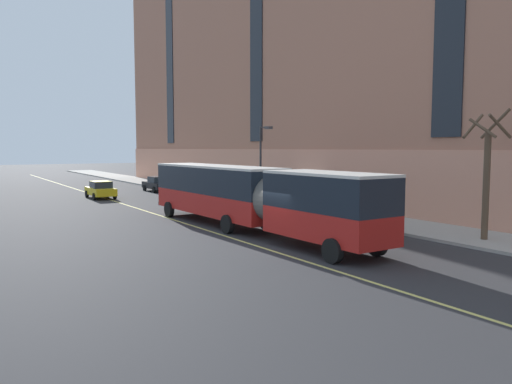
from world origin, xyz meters
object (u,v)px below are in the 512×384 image
Objects in this scene: parked_car_green_2 at (194,190)px; street_lamp at (262,156)px; parked_car_silver_1 at (261,201)px; city_bus at (248,194)px; street_tree_mid_block at (486,174)px; parked_car_black_4 at (158,184)px; taxi_cab at (101,190)px; parked_car_green_0 at (352,217)px.

street_lamp is at bearing -77.06° from parked_car_green_2.
city_bus is at bearing -127.06° from parked_car_silver_1.
parked_car_silver_1 is 15.82m from street_tree_mid_block.
street_lamp is (1.91, -8.30, 3.12)m from parked_car_green_2.
parked_car_green_2 is 0.78× the size of street_lamp.
street_tree_mid_block is (3.14, -35.00, 2.51)m from parked_car_black_4.
street_lamp reaches higher than parked_car_green_2.
parked_car_green_2 is 9.06m from street_lamp.
taxi_cab is (-6.94, -4.12, -0.00)m from parked_car_black_4.
taxi_cab is (-2.05, 22.27, -1.24)m from city_bus.
parked_car_black_4 is at bearing 79.50° from city_bus.
parked_car_green_2 is 8.44m from taxi_cab.
street_lamp is at bearing 54.82° from parked_car_silver_1.
street_tree_mid_block is at bearing -83.02° from parked_car_green_2.
parked_car_black_4 is 1.02× the size of taxi_cab.
parked_car_silver_1 is 4.26m from street_lamp.
city_bus is 18.10m from parked_car_green_2.
street_lamp is (1.83, 11.93, 3.12)m from parked_car_green_0.
parked_car_green_0 is 0.77× the size of street_tree_mid_block.
parked_car_black_4 is (0.05, 9.00, 0.00)m from parked_car_green_2.
parked_car_green_0 is 26.06m from taxi_cab.
city_bus is 3.19× the size of street_lamp.
city_bus is 11.48m from street_lamp.
parked_car_silver_1 and parked_car_black_4 have the same top height.
street_tree_mid_block is 17.77m from street_lamp.
parked_car_green_0 and taxi_cab have the same top height.
parked_car_black_4 is (4.89, 26.39, -1.24)m from city_bus.
parked_car_black_4 is at bearing 30.69° from taxi_cab.
parked_car_green_0 is at bearing -89.94° from parked_car_black_4.
parked_car_silver_1 is 0.99× the size of parked_car_green_2.
city_bus reaches higher than parked_car_green_2.
taxi_cab is 0.72× the size of street_tree_mid_block.
parked_car_green_0 is 1.04× the size of parked_car_silver_1.
parked_car_black_4 is 8.07m from taxi_cab.
parked_car_green_0 is at bearing -90.90° from parked_car_silver_1.
street_lamp reaches higher than parked_car_silver_1.
parked_car_silver_1 is at bearing -88.77° from parked_car_green_2.
street_lamp is at bearing 81.30° from parked_car_green_0.
taxi_cab is 32.58m from street_tree_mid_block.
city_bus reaches higher than parked_car_silver_1.
parked_car_silver_1 and parked_car_green_2 have the same top height.
street_tree_mid_block reaches higher than taxi_cab.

